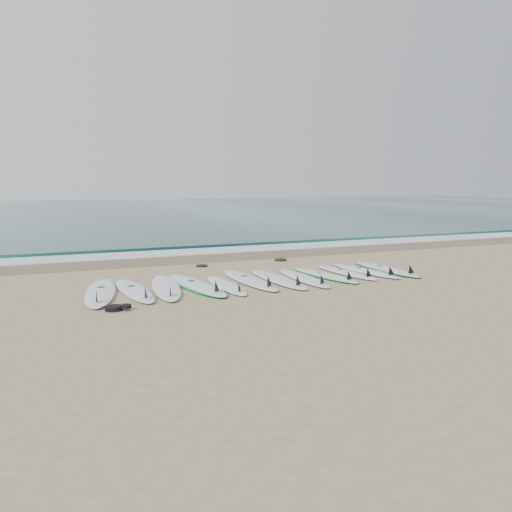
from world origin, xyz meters
name	(u,v)px	position (x,y,z in m)	size (l,w,h in m)	color
ground	(264,282)	(0.00, 0.00, 0.00)	(120.00, 120.00, 0.00)	tan
ocean	(107,211)	(0.00, 32.50, 0.01)	(120.00, 55.00, 0.03)	#20524D
wet_sand_band	(211,258)	(0.00, 4.10, 0.01)	(120.00, 1.80, 0.01)	#70624A
foam_band	(198,252)	(0.00, 5.50, 0.02)	(120.00, 1.40, 0.04)	silver
wave_crest	(186,246)	(0.00, 7.00, 0.05)	(120.00, 1.00, 0.10)	#20524D
surfboard_0	(100,292)	(-3.66, 0.03, 0.06)	(1.04, 2.94, 0.37)	white
surfboard_1	(135,290)	(-2.97, -0.03, 0.06)	(0.74, 2.67, 0.34)	white
surfboard_2	(166,287)	(-2.29, 0.02, 0.06)	(0.97, 2.89, 0.36)	white
surfboard_3	(197,285)	(-1.61, 0.03, 0.05)	(1.05, 2.91, 0.36)	white
surfboard_4	(227,285)	(-1.00, -0.25, 0.05)	(0.50, 2.32, 0.30)	white
surfboard_5	(251,280)	(-0.30, 0.07, 0.06)	(0.69, 2.84, 0.36)	white
surfboard_6	(279,279)	(0.35, -0.08, 0.06)	(0.64, 2.71, 0.34)	white
surfboard_7	(305,278)	(0.98, -0.19, 0.06)	(0.60, 2.51, 0.32)	white
surfboard_8	(326,275)	(1.66, -0.01, 0.05)	(0.94, 2.45, 0.30)	white
surfboard_9	(347,272)	(2.35, 0.09, 0.05)	(0.68, 2.41, 0.30)	white
surfboard_10	(367,271)	(2.93, 0.07, 0.05)	(0.81, 2.50, 0.31)	white
surfboard_11	(387,269)	(3.58, 0.11, 0.05)	(0.67, 2.61, 0.33)	silver
seaweed_near	(202,265)	(-0.72, 2.64, 0.03)	(0.36, 0.28, 0.07)	black
seaweed_far	(280,260)	(1.74, 2.74, 0.04)	(0.40, 0.31, 0.08)	black
leash_coil	(117,308)	(-3.51, -1.36, 0.05)	(0.46, 0.36, 0.11)	black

